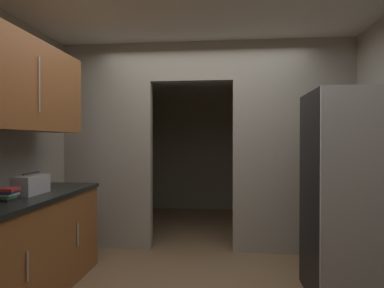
{
  "coord_description": "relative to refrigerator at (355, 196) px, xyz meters",
  "views": [
    {
      "loc": [
        0.27,
        -2.8,
        1.38
      ],
      "look_at": [
        -0.11,
        0.94,
        1.34
      ],
      "focal_mm": 31.34,
      "sensor_mm": 36.0,
      "label": 1
    }
  ],
  "objects": [
    {
      "name": "kitchen_overhead_slab",
      "position": [
        -1.38,
        0.19,
        1.73
      ],
      "size": [
        4.01,
        6.78,
        0.06
      ],
      "primitive_type": "cube",
      "color": "silver"
    },
    {
      "name": "kitchen_partition",
      "position": [
        -1.34,
        1.16,
        0.47
      ],
      "size": [
        3.61,
        0.12,
        2.6
      ],
      "color": "#9E998C",
      "rests_on": "ground"
    },
    {
      "name": "adjoining_room_shell",
      "position": [
        -1.38,
        2.96,
        0.4
      ],
      "size": [
        3.61,
        2.59,
        2.6
      ],
      "color": "gray",
      "rests_on": "ground"
    },
    {
      "name": "refrigerator",
      "position": [
        0.0,
        0.0,
        0.0
      ],
      "size": [
        0.78,
        0.77,
        1.8
      ],
      "color": "black",
      "rests_on": "ground"
    },
    {
      "name": "lower_cabinet_run",
      "position": [
        -2.86,
        -0.35,
        -0.45
      ],
      "size": [
        0.66,
        1.88,
        0.9
      ],
      "color": "brown",
      "rests_on": "ground"
    },
    {
      "name": "upper_cabinet_counterside",
      "position": [
        -2.86,
        -0.35,
        0.95
      ],
      "size": [
        0.36,
        1.69,
        0.78
      ],
      "color": "brown"
    },
    {
      "name": "boombox",
      "position": [
        -2.83,
        -0.22,
        0.09
      ],
      "size": [
        0.18,
        0.35,
        0.19
      ],
      "color": "#B2B2B7",
      "rests_on": "lower_cabinet_run"
    },
    {
      "name": "book_stack",
      "position": [
        -2.83,
        -0.55,
        0.05
      ],
      "size": [
        0.15,
        0.17,
        0.1
      ],
      "color": "black",
      "rests_on": "lower_cabinet_run"
    }
  ]
}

